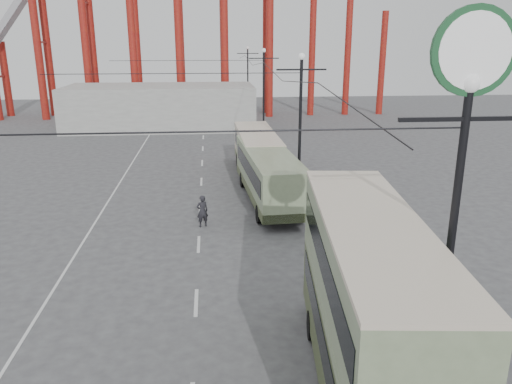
{
  "coord_description": "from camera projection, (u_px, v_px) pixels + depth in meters",
  "views": [
    {
      "loc": [
        -0.27,
        -13.94,
        10.01
      ],
      "look_at": [
        1.88,
        9.11,
        3.0
      ],
      "focal_mm": 35.0,
      "sensor_mm": 36.0,
      "label": 1
    }
  ],
  "objects": [
    {
      "name": "pedestrian",
      "position": [
        202.0,
        211.0,
        27.87
      ],
      "size": [
        0.77,
        0.64,
        1.82
      ],
      "primitive_type": "imported",
      "rotation": [
        0.0,
        0.0,
        3.49
      ],
      "color": "black",
      "rests_on": "ground"
    },
    {
      "name": "lamp_post_distant",
      "position": [
        248.0,
        79.0,
        74.43
      ],
      "size": [
        3.2,
        0.44,
        9.32
      ],
      "color": "black",
      "rests_on": "ground"
    },
    {
      "name": "road_markings",
      "position": [
        203.0,
        190.0,
        34.9
      ],
      "size": [
        12.52,
        120.0,
        0.01
      ],
      "color": "silver",
      "rests_on": "ground"
    },
    {
      "name": "double_decker_bus",
      "position": [
        367.0,
        301.0,
        13.87
      ],
      "size": [
        3.62,
        10.47,
        5.51
      ],
      "rotation": [
        0.0,
        0.0,
        -0.1
      ],
      "color": "#394625",
      "rests_on": "ground"
    },
    {
      "name": "fairground_shed",
      "position": [
        161.0,
        107.0,
        59.74
      ],
      "size": [
        22.0,
        10.0,
        5.0
      ],
      "primitive_type": "cube",
      "color": "gray",
      "rests_on": "ground"
    },
    {
      "name": "lamp_post_mid",
      "position": [
        300.0,
        127.0,
        32.5
      ],
      "size": [
        3.2,
        0.44,
        9.32
      ],
      "color": "black",
      "rests_on": "ground"
    },
    {
      "name": "lamp_post_far",
      "position": [
        264.0,
        93.0,
        53.47
      ],
      "size": [
        3.2,
        0.44,
        9.32
      ],
      "color": "black",
      "rests_on": "ground"
    },
    {
      "name": "single_decker_green",
      "position": [
        268.0,
        173.0,
        32.04
      ],
      "size": [
        3.4,
        11.9,
        3.33
      ],
      "rotation": [
        0.0,
        0.0,
        0.06
      ],
      "color": "gray",
      "rests_on": "ground"
    },
    {
      "name": "ground",
      "position": [
        224.0,
        362.0,
        16.21
      ],
      "size": [
        160.0,
        160.0,
        0.0
      ],
      "primitive_type": "plane",
      "color": "#454547",
      "rests_on": "ground"
    },
    {
      "name": "lamp_post_near",
      "position": [
        464.0,
        138.0,
        11.57
      ],
      "size": [
        3.2,
        0.44,
        10.8
      ],
      "color": "black",
      "rests_on": "ground"
    },
    {
      "name": "single_decker_cream",
      "position": [
        257.0,
        151.0,
        38.47
      ],
      "size": [
        2.91,
        10.85,
        3.36
      ],
      "rotation": [
        0.0,
        0.0,
        0.02
      ],
      "color": "beige",
      "rests_on": "ground"
    }
  ]
}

